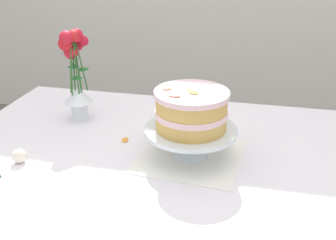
# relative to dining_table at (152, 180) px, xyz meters

# --- Properties ---
(dining_table) EXTENTS (1.40, 1.00, 0.74)m
(dining_table) POSITION_rel_dining_table_xyz_m (0.00, 0.00, 0.00)
(dining_table) COLOR white
(dining_table) RESTS_ON ground
(linen_napkin) EXTENTS (0.34, 0.34, 0.00)m
(linen_napkin) POSITION_rel_dining_table_xyz_m (0.12, 0.03, 0.09)
(linen_napkin) COLOR white
(linen_napkin) RESTS_ON dining_table
(cake_stand) EXTENTS (0.29, 0.29, 0.10)m
(cake_stand) POSITION_rel_dining_table_xyz_m (0.12, 0.03, 0.17)
(cake_stand) COLOR silver
(cake_stand) RESTS_ON linen_napkin
(layer_cake) EXTENTS (0.23, 0.23, 0.13)m
(layer_cake) POSITION_rel_dining_table_xyz_m (0.12, 0.03, 0.25)
(layer_cake) COLOR tan
(layer_cake) RESTS_ON cake_stand
(flower_vase) EXTENTS (0.11, 0.11, 0.35)m
(flower_vase) POSITION_rel_dining_table_xyz_m (-0.35, 0.22, 0.27)
(flower_vase) COLOR silver
(flower_vase) RESTS_ON dining_table
(fallen_rose) EXTENTS (0.12, 0.12, 0.04)m
(fallen_rose) POSITION_rel_dining_table_xyz_m (-0.39, -0.13, 0.11)
(fallen_rose) COLOR #2D6028
(fallen_rose) RESTS_ON dining_table
(loose_petal_0) EXTENTS (0.03, 0.04, 0.00)m
(loose_petal_0) POSITION_rel_dining_table_xyz_m (-0.12, 0.08, 0.09)
(loose_petal_0) COLOR orange
(loose_petal_0) RESTS_ON dining_table
(loose_petal_1) EXTENTS (0.03, 0.05, 0.00)m
(loose_petal_1) POSITION_rel_dining_table_xyz_m (0.06, 0.30, 0.09)
(loose_petal_1) COLOR pink
(loose_petal_1) RESTS_ON dining_table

